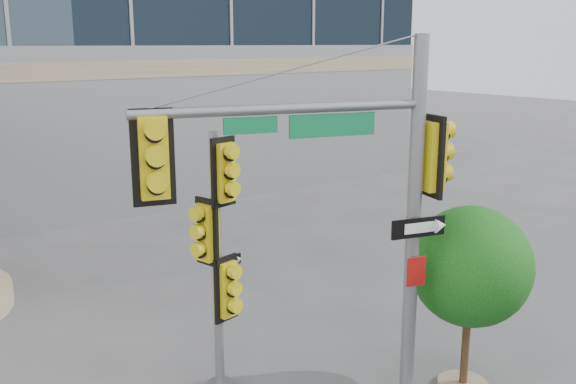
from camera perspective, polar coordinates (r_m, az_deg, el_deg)
main_signal_pole at (r=9.67m, az=5.61°, el=-0.27°), size 4.70×1.73×6.22m
secondary_signal_pole at (r=10.99m, az=-6.20°, el=-4.71°), size 0.85×0.62×4.66m
street_tree at (r=11.69m, az=15.97°, el=-6.73°), size 2.16×2.11×3.37m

